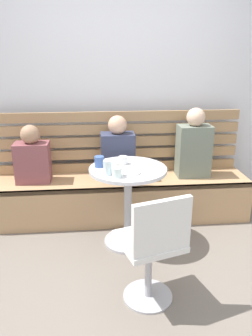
% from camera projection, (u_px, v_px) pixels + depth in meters
% --- Properties ---
extents(ground, '(8.00, 8.00, 0.00)m').
position_uv_depth(ground, '(132.00, 292.00, 2.46)').
color(ground, '#70665B').
extents(back_wall, '(5.20, 0.10, 2.90)m').
position_uv_depth(back_wall, '(116.00, 76.00, 3.51)').
color(back_wall, silver).
rests_on(back_wall, ground).
extents(booth_bench, '(2.70, 0.52, 0.44)m').
position_uv_depth(booth_bench, '(119.00, 198.00, 3.51)').
color(booth_bench, tan).
rests_on(booth_bench, ground).
extents(booth_backrest, '(2.65, 0.04, 0.66)m').
position_uv_depth(booth_backrest, '(117.00, 142.00, 3.55)').
color(booth_backrest, '#A68157').
rests_on(booth_backrest, booth_bench).
extents(cafe_table, '(0.68, 0.68, 0.74)m').
position_uv_depth(cafe_table, '(128.00, 191.00, 2.94)').
color(cafe_table, '#ADADB2').
rests_on(cafe_table, ground).
extents(white_chair, '(0.50, 0.50, 0.85)m').
position_uv_depth(white_chair, '(153.00, 246.00, 2.20)').
color(white_chair, '#ADADB2').
rests_on(white_chair, ground).
extents(person_adult, '(0.34, 0.22, 0.72)m').
position_uv_depth(person_adult, '(194.00, 146.00, 3.43)').
color(person_adult, slate).
rests_on(person_adult, booth_bench).
extents(person_child_left, '(0.34, 0.22, 0.66)m').
position_uv_depth(person_child_left, '(118.00, 151.00, 3.36)').
color(person_child_left, '#333851').
rests_on(person_child_left, booth_bench).
extents(person_child_middle, '(0.34, 0.22, 0.59)m').
position_uv_depth(person_child_middle, '(32.00, 157.00, 3.29)').
color(person_child_middle, brown).
rests_on(person_child_middle, booth_bench).
extents(cup_espresso_small, '(0.06, 0.06, 0.05)m').
position_uv_depth(cup_espresso_small, '(116.00, 166.00, 2.84)').
color(cup_espresso_small, silver).
rests_on(cup_espresso_small, cafe_table).
extents(cup_glass_tall, '(0.07, 0.07, 0.12)m').
position_uv_depth(cup_glass_tall, '(108.00, 168.00, 2.69)').
color(cup_glass_tall, silver).
rests_on(cup_glass_tall, cafe_table).
extents(cup_mug_blue, '(0.08, 0.08, 0.09)m').
position_uv_depth(cup_mug_blue, '(99.00, 162.00, 2.87)').
color(cup_mug_blue, '#3D5B9E').
rests_on(cup_mug_blue, cafe_table).
extents(cup_ceramic_white, '(0.08, 0.08, 0.07)m').
position_uv_depth(cup_ceramic_white, '(123.00, 160.00, 2.95)').
color(cup_ceramic_white, white).
rests_on(cup_ceramic_white, cafe_table).
extents(cup_glass_short, '(0.08, 0.08, 0.08)m').
position_uv_depth(cup_glass_short, '(117.00, 172.00, 2.64)').
color(cup_glass_short, silver).
rests_on(cup_glass_short, cafe_table).
extents(plate_small, '(0.17, 0.17, 0.01)m').
position_uv_depth(plate_small, '(131.00, 172.00, 2.74)').
color(plate_small, white).
rests_on(plate_small, cafe_table).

